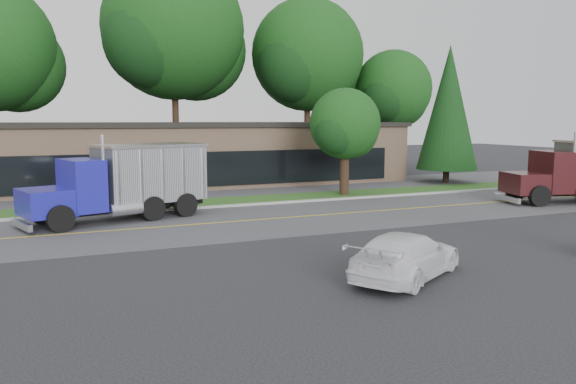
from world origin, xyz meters
name	(u,v)px	position (x,y,z in m)	size (l,w,h in m)	color
ground	(292,277)	(0.00, 0.00, 0.00)	(140.00, 140.00, 0.00)	#36363C
road	(209,224)	(0.00, 9.00, 0.00)	(60.00, 8.00, 0.02)	slate
center_line	(209,224)	(0.00, 9.00, 0.00)	(60.00, 0.12, 0.01)	gold
curb	(187,210)	(0.00, 13.20, 0.00)	(60.00, 0.30, 0.12)	#9E9E99
grass_verge	(179,205)	(0.00, 15.00, 0.00)	(60.00, 3.40, 0.03)	#326020
far_parking	(161,193)	(0.00, 20.00, 0.00)	(60.00, 7.00, 0.02)	slate
strip_mall	(172,155)	(2.00, 26.00, 2.00)	(32.00, 12.00, 4.00)	tan
tree_far_c	(175,36)	(4.19, 34.15, 11.53)	(12.66, 11.91, 18.05)	#382619
tree_far_d	(308,61)	(16.17, 33.13, 9.88)	(10.85, 10.21, 15.47)	#382619
tree_far_e	(393,93)	(24.12, 31.09, 7.02)	(7.72, 7.27, 11.01)	#382619
evergreen_right	(448,108)	(20.00, 18.00, 5.33)	(4.27, 4.27, 9.70)	#382619
tree_verge	(345,127)	(10.07, 15.05, 4.05)	(4.46, 4.20, 6.36)	#382619
dump_truck_blue	(127,180)	(-3.03, 11.57, 1.80)	(8.37, 4.77, 3.36)	black
rally_car	(406,255)	(2.92, -1.41, 0.66)	(1.86, 4.56, 1.32)	white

